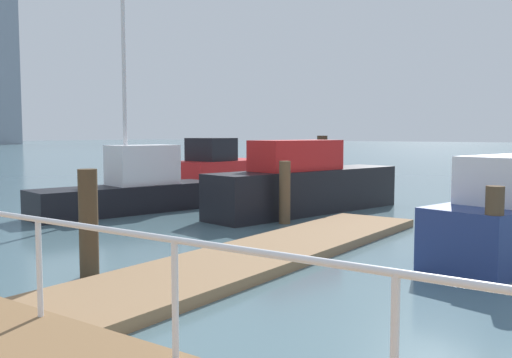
# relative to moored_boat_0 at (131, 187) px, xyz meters

# --- Properties ---
(floating_dock) EXTENTS (10.75, 2.00, 0.18)m
(floating_dock) POSITION_rel_moored_boat_0_xyz_m (-3.02, -6.83, -0.67)
(floating_dock) COLOR #93704C
(floating_dock) RESTS_ON ground_plane
(boardwalk_railing) EXTENTS (0.06, 23.86, 1.08)m
(boardwalk_railing) POSITION_rel_moored_boat_0_xyz_m (-8.04, -11.46, 0.50)
(boardwalk_railing) COLOR white
(boardwalk_railing) RESTS_ON boardwalk
(dock_piling_0) EXTENTS (0.28, 0.28, 1.55)m
(dock_piling_0) POSITION_rel_moored_boat_0_xyz_m (-2.29, -10.78, 0.02)
(dock_piling_0) COLOR brown
(dock_piling_0) RESTS_ON ground_plane
(dock_piling_1) EXTENTS (0.36, 0.36, 2.28)m
(dock_piling_1) POSITION_rel_moored_boat_0_xyz_m (5.72, -3.32, 0.38)
(dock_piling_1) COLOR #473826
(dock_piling_1) RESTS_ON ground_plane
(dock_piling_2) EXTENTS (0.30, 0.30, 1.64)m
(dock_piling_2) POSITION_rel_moored_boat_0_xyz_m (0.87, -4.90, 0.06)
(dock_piling_2) COLOR brown
(dock_piling_2) RESTS_ON ground_plane
(dock_piling_3) EXTENTS (0.31, 0.31, 1.78)m
(dock_piling_3) POSITION_rel_moored_boat_0_xyz_m (-5.68, -5.29, 0.13)
(dock_piling_3) COLOR #473826
(dock_piling_3) RESTS_ON ground_plane
(moored_boat_0) EXTENTS (5.83, 2.70, 9.58)m
(moored_boat_0) POSITION_rel_moored_boat_0_xyz_m (0.00, 0.00, 0.00)
(moored_boat_0) COLOR black
(moored_boat_0) RESTS_ON ground_plane
(moored_boat_1) EXTENTS (4.52, 2.19, 2.17)m
(moored_boat_1) POSITION_rel_moored_boat_0_xyz_m (6.58, 1.94, 0.05)
(moored_boat_1) COLOR red
(moored_boat_1) RESTS_ON ground_plane
(moored_boat_3) EXTENTS (7.05, 2.90, 2.16)m
(moored_boat_3) POSITION_rel_moored_boat_0_xyz_m (2.94, -4.29, 0.08)
(moored_boat_3) COLOR black
(moored_boat_3) RESTS_ON ground_plane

